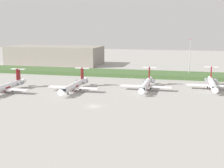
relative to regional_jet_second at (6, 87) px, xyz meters
The scene contains 8 objects.
ground_plane 46.75m from the regional_jet_second, 20.28° to the left, with size 500.00×500.00×0.00m, color #9E9B96.
grass_berm 73.93m from the regional_jet_second, 53.67° to the left, with size 320.00×20.00×2.12m, color #426033.
regional_jet_second is the anchor object (origin of this frame).
regional_jet_third 29.52m from the regional_jet_second, 19.82° to the left, with size 22.81×31.00×9.00m.
regional_jet_fourth 61.72m from the regional_jet_second, 18.97° to the left, with size 22.81×31.00×9.00m.
regional_jet_fifth 92.12m from the regional_jet_second, 18.38° to the left, with size 22.81×31.00×9.00m.
antenna_mast 100.56m from the regional_jet_second, 39.73° to the left, with size 4.40×0.50×21.24m.
distant_hangar 101.53m from the regional_jet_second, 102.16° to the left, with size 69.44×29.72×13.59m, color gray.
Camera 1 is at (31.92, -102.25, 28.05)m, focal length 49.37 mm.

